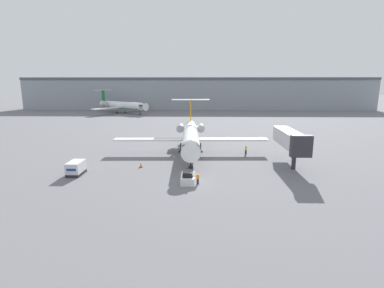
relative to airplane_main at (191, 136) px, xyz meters
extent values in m
plane|color=slate|center=(0.48, -18.50, -3.50)|extent=(600.00, 600.00, 0.00)
cube|color=#8C939E|center=(0.48, 101.50, 4.10)|extent=(180.00, 16.00, 15.20)
cube|color=#4C515B|center=(0.48, 101.50, 12.30)|extent=(180.00, 16.80, 1.20)
cylinder|color=white|center=(0.03, -0.92, -0.03)|extent=(3.87, 22.24, 3.14)
cone|color=white|center=(0.44, -13.25, -0.03)|extent=(3.22, 2.61, 3.14)
cube|color=black|center=(0.40, -12.24, 0.52)|extent=(2.69, 0.79, 0.44)
cone|color=white|center=(-0.39, 11.87, -0.03)|extent=(2.94, 3.54, 2.82)
cube|color=orange|center=(0.03, -0.92, -1.04)|extent=(3.48, 20.02, 0.20)
cube|color=white|center=(8.44, 0.46, -0.73)|extent=(13.84, 2.71, 0.36)
cube|color=white|center=(-8.46, -0.10, -0.73)|extent=(13.84, 2.71, 0.36)
cylinder|color=#ADADB7|center=(2.05, 8.45, 0.37)|extent=(1.78, 3.21, 1.68)
cylinder|color=#ADADB7|center=(-2.60, 8.30, 0.37)|extent=(1.78, 3.21, 1.68)
cube|color=orange|center=(-0.41, 12.56, 4.02)|extent=(0.31, 2.21, 4.95)
cube|color=white|center=(-0.41, 12.56, 6.50)|extent=(8.97, 2.09, 0.20)
cylinder|color=black|center=(0.36, -10.99, -2.55)|extent=(0.24, 0.24, 1.91)
cylinder|color=black|center=(0.36, -10.99, -3.30)|extent=(0.80, 0.80, 0.40)
cylinder|color=black|center=(-2.06, 0.72, -2.55)|extent=(0.24, 0.24, 1.91)
cylinder|color=black|center=(-2.06, 0.72, -3.30)|extent=(0.80, 0.80, 0.40)
cylinder|color=black|center=(2.01, 0.85, -2.55)|extent=(0.24, 0.24, 1.91)
cylinder|color=black|center=(2.01, 0.85, -3.30)|extent=(0.80, 0.80, 0.40)
cube|color=silver|center=(0.17, -18.02, -2.95)|extent=(1.95, 3.85, 1.10)
cube|color=black|center=(0.17, -18.87, -2.06)|extent=(1.36, 1.38, 0.70)
cube|color=black|center=(0.17, -16.17, -3.12)|extent=(1.75, 0.30, 0.66)
cube|color=#232326|center=(-17.33, -14.85, -3.28)|extent=(2.02, 3.50, 0.45)
cube|color=silver|center=(-17.33, -14.85, -2.23)|extent=(2.02, 3.50, 1.64)
cube|color=navy|center=(-17.33, -16.62, -2.23)|extent=(1.42, 0.04, 0.36)
cube|color=#232838|center=(1.59, -18.80, -3.11)|extent=(0.32, 0.20, 0.79)
cube|color=orange|center=(1.59, -18.80, -2.40)|extent=(0.40, 0.24, 0.63)
sphere|color=tan|center=(1.59, -18.80, -1.97)|extent=(0.23, 0.23, 0.23)
cube|color=#232838|center=(11.02, -0.65, -3.08)|extent=(0.32, 0.20, 0.84)
cube|color=yellow|center=(11.02, -0.65, -2.33)|extent=(0.40, 0.24, 0.66)
sphere|color=tan|center=(11.02, -0.65, -1.88)|extent=(0.24, 0.24, 0.24)
cube|color=black|center=(-8.09, -10.52, -3.48)|extent=(0.57, 0.57, 0.04)
cone|color=orange|center=(-8.09, -10.52, -3.07)|extent=(0.40, 0.40, 0.78)
cylinder|color=white|center=(-33.24, 77.57, 0.10)|extent=(21.34, 16.78, 3.46)
cone|color=white|center=(-22.46, 69.77, 0.10)|extent=(4.27, 4.42, 3.46)
cube|color=black|center=(-23.36, 70.42, 0.70)|extent=(2.29, 2.79, 0.44)
cone|color=white|center=(-44.43, 85.67, 0.10)|extent=(4.91, 4.75, 3.11)
cube|color=#19723F|center=(-33.24, 77.57, -1.03)|extent=(19.21, 15.10, 0.20)
cube|color=white|center=(-29.21, 85.17, -0.68)|extent=(10.55, 12.88, 0.36)
cube|color=white|center=(-39.20, 71.37, -0.68)|extent=(10.55, 12.88, 0.36)
cylinder|color=#ADADB7|center=(-39.81, 85.57, 0.53)|extent=(3.60, 3.38, 2.00)
cylinder|color=#ADADB7|center=(-42.89, 81.31, 0.53)|extent=(3.60, 3.38, 2.00)
cube|color=#19723F|center=(-45.05, 86.12, 4.32)|extent=(1.92, 1.48, 5.00)
cube|color=white|center=(-45.05, 86.12, 6.82)|extent=(6.73, 8.35, 0.20)
cylinder|color=black|center=(-24.39, 71.17, -2.57)|extent=(0.24, 0.24, 1.87)
cylinder|color=black|center=(-24.39, 71.17, -3.30)|extent=(0.80, 0.80, 0.40)
cylinder|color=black|center=(-36.01, 76.80, -2.57)|extent=(0.24, 0.24, 1.87)
cylinder|color=black|center=(-36.01, 76.80, -3.30)|extent=(0.80, 0.80, 0.40)
cylinder|color=black|center=(-33.37, 80.44, -2.57)|extent=(0.24, 0.24, 1.87)
cylinder|color=black|center=(-33.37, 80.44, -3.30)|extent=(0.80, 0.80, 0.40)
cylinder|color=#2D2D33|center=(17.36, -10.81, -1.90)|extent=(0.70, 0.70, 3.20)
cube|color=silver|center=(17.36, -7.19, 1.00)|extent=(2.60, 12.05, 2.60)
cube|color=#2D2D33|center=(17.36, -13.82, 1.00)|extent=(3.20, 1.20, 3.38)
camera|label=1|loc=(1.87, -58.94, 10.61)|focal=28.00mm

